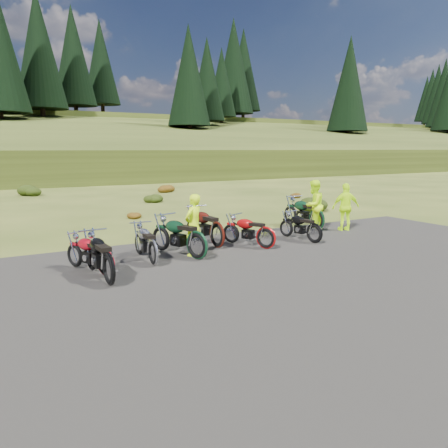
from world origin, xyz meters
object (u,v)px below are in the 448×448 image
motorcycle_3 (154,266)px  motorcycle_7 (316,231)px  motorcycle_0 (110,287)px  person_middle (193,226)px

motorcycle_3 → motorcycle_7: motorcycle_7 is taller
motorcycle_0 → person_middle: person_middle is taller
motorcycle_0 → motorcycle_3: (1.48, 1.14, 0.00)m
motorcycle_0 → person_middle: 3.45m
motorcycle_0 → motorcycle_3: motorcycle_0 is taller
motorcycle_3 → motorcycle_7: 7.41m
motorcycle_7 → person_middle: bearing=101.4°
motorcycle_0 → motorcycle_3: bearing=-54.9°
person_middle → motorcycle_0: bearing=1.7°
motorcycle_3 → person_middle: bearing=-68.6°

